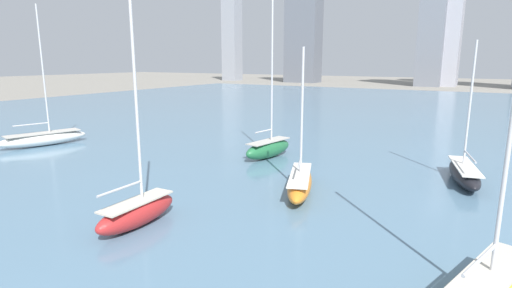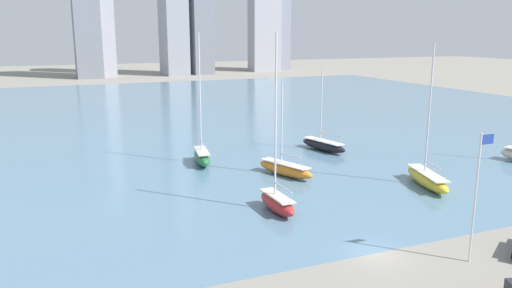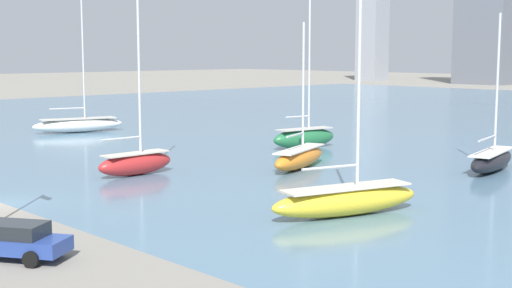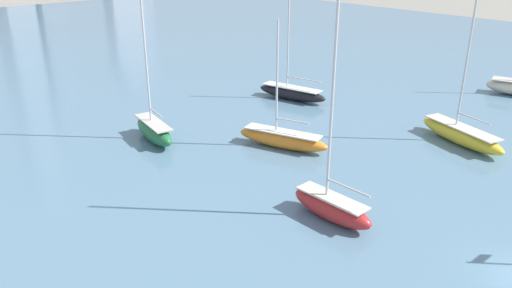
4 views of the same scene
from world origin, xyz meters
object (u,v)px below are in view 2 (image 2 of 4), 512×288
object	(u,v)px
sailboat_yellow	(427,178)
sailboat_orange	(285,168)
sailboat_green	(202,156)
sailboat_black	(323,145)
sailboat_red	(277,201)
flag_pole	(476,193)

from	to	relation	value
sailboat_yellow	sailboat_orange	bearing A→B (deg)	158.23
sailboat_green	sailboat_black	bearing A→B (deg)	11.14
sailboat_black	sailboat_red	bearing A→B (deg)	-142.83
sailboat_red	sailboat_black	world-z (taller)	sailboat_red
sailboat_red	sailboat_yellow	world-z (taller)	sailboat_red
sailboat_black	sailboat_green	xyz separation A→B (m)	(-18.04, -0.63, 0.26)
flag_pole	sailboat_green	distance (m)	35.87
flag_pole	sailboat_black	distance (m)	35.95
flag_pole	sailboat_red	size ratio (longest dim) A/B	0.58
sailboat_yellow	flag_pole	bearing A→B (deg)	-105.48
sailboat_black	sailboat_yellow	xyz separation A→B (m)	(1.83, -19.07, 0.09)
flag_pole	sailboat_yellow	distance (m)	19.00
flag_pole	sailboat_red	xyz separation A→B (m)	(-8.63, 14.83, -4.21)
sailboat_orange	sailboat_green	world-z (taller)	sailboat_green
sailboat_red	sailboat_orange	world-z (taller)	sailboat_red
sailboat_red	sailboat_black	size ratio (longest dim) A/B	1.43
sailboat_orange	sailboat_yellow	world-z (taller)	sailboat_yellow
sailboat_yellow	sailboat_green	size ratio (longest dim) A/B	0.94
sailboat_red	sailboat_yellow	xyz separation A→B (m)	(18.39, 0.88, -0.12)
sailboat_green	sailboat_orange	bearing A→B (deg)	-40.22
sailboat_black	sailboat_green	bearing A→B (deg)	168.84
sailboat_black	sailboat_green	distance (m)	18.06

